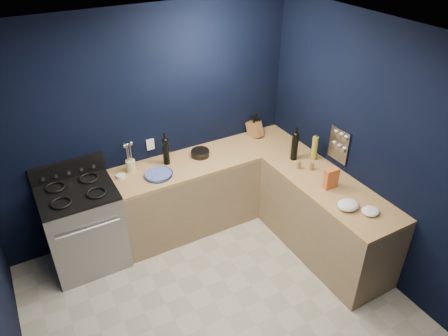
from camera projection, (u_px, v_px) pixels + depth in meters
floor at (225, 318)px, 4.08m from camera, size 3.50×3.50×0.02m
ceiling at (225, 51)px, 2.67m from camera, size 3.50×3.50×0.02m
wall_back at (148, 126)px, 4.67m from camera, size 3.50×0.02×2.60m
wall_right at (382, 158)px, 4.10m from camera, size 0.02×3.50×2.60m
cab_back at (210, 189)px, 5.15m from camera, size 2.30×0.63×0.86m
top_back at (210, 158)px, 4.90m from camera, size 2.30×0.63×0.04m
cab_right at (325, 221)px, 4.64m from camera, size 0.63×1.67×0.86m
top_right at (331, 187)px, 4.40m from camera, size 0.63×1.67×0.04m
gas_range at (84, 228)px, 4.49m from camera, size 0.76×0.66×0.92m
oven_door at (92, 247)px, 4.26m from camera, size 0.59×0.02×0.42m
cooktop at (76, 192)px, 4.23m from camera, size 0.76×0.66×0.03m
backguard at (68, 170)px, 4.40m from camera, size 0.76×0.06×0.20m
spice_panel at (339, 145)px, 4.56m from camera, size 0.02×0.28×0.38m
wall_outlet at (150, 144)px, 4.77m from camera, size 0.09×0.02×0.13m
plate_stack at (158, 175)px, 4.54m from camera, size 0.31×0.31×0.04m
ramekin at (121, 176)px, 4.51m from camera, size 0.11×0.11×0.04m
utensil_crock at (131, 166)px, 4.60m from camera, size 0.12×0.12×0.13m
wine_bottle_back at (166, 152)px, 4.68m from camera, size 0.08×0.08×0.30m
lemon_basket at (200, 153)px, 4.88m from camera, size 0.22×0.22×0.08m
knife_block at (255, 129)px, 5.27m from camera, size 0.17×0.25×0.24m
wine_bottle_right at (295, 147)px, 4.77m from camera, size 0.09×0.09×0.32m
oil_bottle at (315, 148)px, 4.77m from camera, size 0.07×0.07×0.29m
spice_jar_near at (299, 165)px, 4.65m from camera, size 0.05×0.05×0.09m
spice_jar_far at (312, 166)px, 4.63m from camera, size 0.06×0.06×0.09m
crouton_bag at (331, 178)px, 4.31m from camera, size 0.16×0.08×0.22m
towel_front at (348, 205)px, 4.05m from camera, size 0.28×0.26×0.08m
towel_end at (370, 211)px, 3.99m from camera, size 0.21×0.20×0.05m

